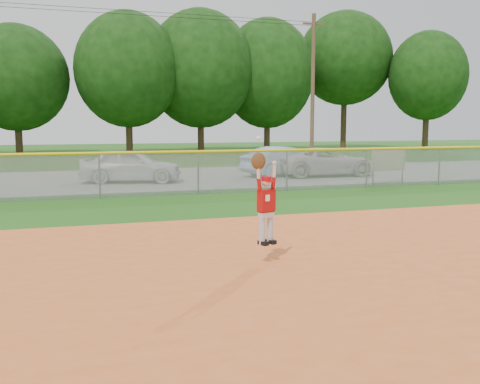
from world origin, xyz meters
name	(u,v)px	position (x,y,z in m)	size (l,w,h in m)	color
ground	(331,267)	(0.00, 0.00, 0.00)	(120.00, 120.00, 0.00)	#1D4F12
clay_infield	(448,328)	(0.00, -3.00, 0.02)	(24.00, 16.00, 0.04)	#CD5925
parking_strip	(168,178)	(0.00, 16.00, 0.01)	(44.00, 10.00, 0.03)	slate
car_white_a	(131,165)	(-1.82, 14.45, 0.74)	(1.67, 4.15, 1.41)	white
car_blue	(284,161)	(5.39, 15.23, 0.71)	(1.44, 4.14, 1.36)	#8EADD4
car_white_b	(325,162)	(7.17, 14.52, 0.69)	(2.20, 4.76, 1.32)	silver
sponsor_sign	(388,161)	(8.13, 10.78, 0.96)	(1.64, 0.18, 1.46)	gray
outfield_fence	(198,169)	(0.00, 10.00, 0.88)	(40.06, 0.10, 1.55)	gray
power_lines	(166,84)	(1.00, 22.00, 4.68)	(19.40, 0.24, 9.00)	#4C3823
tree_line	(132,62)	(0.96, 37.90, 7.53)	(62.37, 13.00, 14.43)	#422D1C
ballplayer	(265,199)	(-1.05, 0.49, 1.16)	(0.53, 0.29, 1.89)	silver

